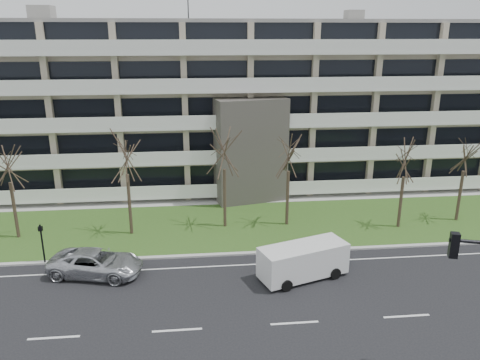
{
  "coord_description": "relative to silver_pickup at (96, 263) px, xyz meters",
  "views": [
    {
      "loc": [
        -4.89,
        -20.27,
        14.32
      ],
      "look_at": [
        -1.8,
        10.0,
        4.62
      ],
      "focal_mm": 35.0,
      "sensor_mm": 36.0,
      "label": 1
    }
  ],
  "objects": [
    {
      "name": "tree_1",
      "position": [
        -6.69,
        6.11,
        5.08
      ],
      "size": [
        3.77,
        3.77,
        7.54
      ],
      "color": "#382B21",
      "rests_on": "ground"
    },
    {
      "name": "curb",
      "position": [
        11.05,
        1.81,
        -0.73
      ],
      "size": [
        90.0,
        0.35,
        0.12
      ],
      "primitive_type": "cube",
      "color": "#B2B2AD",
      "rests_on": "ground"
    },
    {
      "name": "tree_3",
      "position": [
        8.38,
        6.6,
        5.61
      ],
      "size": [
        4.11,
        4.11,
        8.22
      ],
      "color": "#382B21",
      "rests_on": "ground"
    },
    {
      "name": "apartment_building",
      "position": [
        11.05,
        19.13,
        6.83
      ],
      "size": [
        60.5,
        15.1,
        18.75
      ],
      "color": "tan",
      "rests_on": "ground"
    },
    {
      "name": "sidewalk",
      "position": [
        11.05,
        12.31,
        -0.75
      ],
      "size": [
        90.0,
        2.0,
        0.08
      ],
      "primitive_type": "cube",
      "color": "#B2B2AD",
      "rests_on": "ground"
    },
    {
      "name": "lane_edge_line",
      "position": [
        11.05,
        0.31,
        -0.78
      ],
      "size": [
        90.0,
        0.12,
        0.01
      ],
      "primitive_type": "cube",
      "color": "white",
      "rests_on": "ground"
    },
    {
      "name": "white_van",
      "position": [
        12.6,
        -1.56,
        0.47
      ],
      "size": [
        5.73,
        3.6,
        2.09
      ],
      "rotation": [
        0.0,
        0.0,
        0.32
      ],
      "color": "white",
      "rests_on": "ground"
    },
    {
      "name": "blue_sedan",
      "position": [
        13.8,
        0.04,
        -0.13
      ],
      "size": [
        4.04,
        1.61,
        1.31
      ],
      "primitive_type": "imported",
      "rotation": [
        0.0,
        0.0,
        1.63
      ],
      "color": "#668CB2",
      "rests_on": "ground"
    },
    {
      "name": "tree_4",
      "position": [
        13.16,
        6.48,
        5.25
      ],
      "size": [
        3.88,
        3.88,
        7.76
      ],
      "color": "#382B21",
      "rests_on": "ground"
    },
    {
      "name": "ground",
      "position": [
        11.05,
        -6.19,
        -0.79
      ],
      "size": [
        160.0,
        160.0,
        0.0
      ],
      "primitive_type": "plane",
      "color": "black",
      "rests_on": "ground"
    },
    {
      "name": "tree_5",
      "position": [
        21.57,
        5.16,
        4.81
      ],
      "size": [
        3.6,
        3.6,
        7.2
      ],
      "color": "#382B21",
      "rests_on": "ground"
    },
    {
      "name": "pedestrian_signal",
      "position": [
        -3.61,
        1.77,
        0.96
      ],
      "size": [
        0.26,
        0.2,
        2.73
      ],
      "rotation": [
        0.0,
        0.0,
        0.0
      ],
      "color": "black",
      "rests_on": "ground"
    },
    {
      "name": "tree_2",
      "position": [
        1.4,
        5.96,
        5.62
      ],
      "size": [
        4.12,
        4.12,
        8.24
      ],
      "color": "#382B21",
      "rests_on": "ground"
    },
    {
      "name": "silver_pickup",
      "position": [
        0.0,
        0.0,
        0.0
      ],
      "size": [
        6.09,
        3.79,
        1.57
      ],
      "primitive_type": "imported",
      "rotation": [
        0.0,
        0.0,
        1.35
      ],
      "color": "silver",
      "rests_on": "ground"
    },
    {
      "name": "tree_6",
      "position": [
        26.71,
        5.98,
        4.89
      ],
      "size": [
        3.65,
        3.65,
        7.3
      ],
      "color": "#382B21",
      "rests_on": "ground"
    },
    {
      "name": "grass_verge",
      "position": [
        11.05,
        6.81,
        -0.76
      ],
      "size": [
        90.0,
        10.0,
        0.06
      ],
      "primitive_type": "cube",
      "color": "#2E541C",
      "rests_on": "ground"
    }
  ]
}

